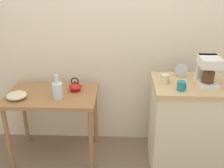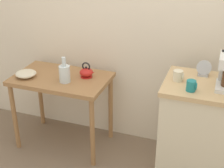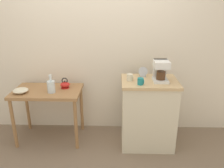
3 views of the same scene
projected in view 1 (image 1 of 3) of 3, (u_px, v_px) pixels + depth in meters
ground_plane at (116, 158)px, 2.88m from camera, size 8.00×8.00×0.00m
back_wall at (128, 19)px, 2.70m from camera, size 4.40×0.10×2.80m
wooden_table at (53, 103)px, 2.69m from camera, size 0.89×0.55×0.73m
kitchen_counter at (186, 125)px, 2.64m from camera, size 0.70×0.55×0.91m
bowl_stoneware at (17, 95)px, 2.54m from camera, size 0.19×0.19×0.06m
teakettle at (75, 87)px, 2.69m from camera, size 0.15×0.12×0.15m
glass_carafe_vase at (58, 90)px, 2.54m from camera, size 0.10×0.10×0.24m
coffee_maker at (208, 69)px, 2.39m from camera, size 0.18×0.22×0.26m
mug_dark_teal at (181, 86)px, 2.30m from camera, size 0.08×0.07×0.08m
mug_small_cream at (165, 79)px, 2.43m from camera, size 0.08×0.08×0.08m
table_clock at (181, 71)px, 2.57m from camera, size 0.12×0.06×0.13m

